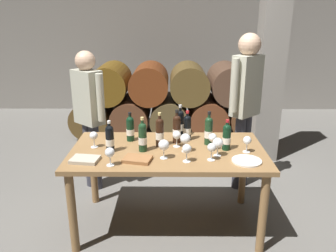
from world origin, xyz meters
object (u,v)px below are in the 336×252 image
(wine_bottle_2, at_px, (187,127))
(wine_glass_8, at_px, (213,138))
(wine_bottle_6, at_px, (110,138))
(serving_plate, at_px, (247,161))
(wine_bottle_5, at_px, (209,130))
(wine_bottle_8, at_px, (130,128))
(wine_glass_2, at_px, (187,149))
(taster_seated_left, at_px, (89,109))
(wine_bottle_0, at_px, (177,129))
(dining_table, at_px, (168,159))
(wine_bottle_7, at_px, (160,132))
(leather_ledger, at_px, (137,159))
(wine_glass_7, at_px, (164,145))
(wine_glass_3, at_px, (185,139))
(wine_glass_5, at_px, (218,143))
(sommelier_presenting, at_px, (246,98))
(wine_bottle_3, at_px, (143,137))
(wine_glass_6, at_px, (247,141))
(wine_glass_0, at_px, (177,136))
(tasting_notebook, at_px, (85,160))
(wine_bottle_4, at_px, (180,123))
(wine_glass_1, at_px, (94,136))
(wine_glass_4, at_px, (110,153))
(wine_bottle_1, at_px, (227,137))
(wine_glass_9, at_px, (212,148))

(wine_bottle_2, relative_size, wine_glass_8, 1.91)
(wine_bottle_6, height_order, serving_plate, wine_bottle_6)
(wine_bottle_5, height_order, wine_bottle_8, wine_bottle_5)
(wine_glass_2, height_order, taster_seated_left, taster_seated_left)
(wine_bottle_5, xyz_separation_m, wine_glass_8, (0.02, -0.13, -0.03))
(wine_bottle_0, height_order, serving_plate, wine_bottle_0)
(dining_table, relative_size, wine_bottle_2, 5.97)
(wine_bottle_7, xyz_separation_m, leather_ledger, (-0.17, -0.32, -0.12))
(wine_glass_7, xyz_separation_m, wine_glass_8, (0.42, 0.19, -0.01))
(wine_bottle_5, xyz_separation_m, wine_glass_3, (-0.22, -0.17, -0.02))
(wine_glass_8, relative_size, serving_plate, 0.62)
(wine_glass_5, distance_m, sommelier_presenting, 0.99)
(wine_bottle_0, bearing_deg, taster_seated_left, 149.41)
(wine_bottle_3, xyz_separation_m, wine_glass_6, (0.89, -0.02, -0.03))
(wine_bottle_5, relative_size, serving_plate, 1.29)
(wine_bottle_2, distance_m, wine_glass_0, 0.20)
(wine_glass_6, xyz_separation_m, serving_plate, (-0.04, -0.20, -0.10))
(wine_glass_0, bearing_deg, wine_glass_3, -56.91)
(tasting_notebook, bearing_deg, wine_bottle_8, 63.97)
(wine_glass_2, bearing_deg, wine_bottle_2, 86.95)
(wine_bottle_0, distance_m, wine_bottle_5, 0.29)
(wine_bottle_8, bearing_deg, wine_bottle_4, 13.35)
(wine_bottle_4, distance_m, serving_plate, 0.79)
(serving_plate, bearing_deg, wine_glass_1, 167.01)
(wine_glass_4, xyz_separation_m, wine_glass_5, (0.86, 0.20, 0.01))
(wine_bottle_6, relative_size, tasting_notebook, 1.27)
(wine_bottle_1, bearing_deg, tasting_notebook, -167.72)
(wine_bottle_6, distance_m, wine_glass_9, 0.87)
(wine_glass_6, bearing_deg, wine_glass_5, -162.70)
(wine_bottle_2, bearing_deg, sommelier_presenting, 38.56)
(wine_glass_2, height_order, wine_glass_3, wine_glass_3)
(leather_ledger, bearing_deg, wine_bottle_7, 74.65)
(wine_glass_1, xyz_separation_m, wine_glass_9, (1.01, -0.27, -0.00))
(wine_bottle_6, relative_size, wine_glass_4, 1.85)
(wine_glass_8, bearing_deg, taster_seated_left, 149.91)
(wine_bottle_2, relative_size, wine_bottle_8, 1.03)
(wine_bottle_8, relative_size, wine_glass_9, 1.88)
(leather_ledger, bearing_deg, wine_bottle_1, 30.32)
(wine_glass_1, relative_size, wine_glass_2, 0.98)
(wine_bottle_1, bearing_deg, sommelier_presenting, 67.44)
(wine_bottle_4, height_order, tasting_notebook, wine_bottle_4)
(wine_glass_8, xyz_separation_m, wine_glass_9, (-0.03, -0.23, -0.00))
(dining_table, xyz_separation_m, wine_glass_0, (0.08, 0.06, 0.20))
(wine_bottle_6, relative_size, wine_bottle_8, 1.01)
(wine_bottle_6, relative_size, wine_glass_3, 1.72)
(wine_glass_2, xyz_separation_m, wine_glass_4, (-0.60, -0.08, 0.00))
(wine_bottle_7, height_order, taster_seated_left, taster_seated_left)
(wine_glass_6, bearing_deg, wine_glass_1, 175.62)
(wine_bottle_6, height_order, taster_seated_left, taster_seated_left)
(wine_glass_0, relative_size, wine_glass_2, 1.00)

